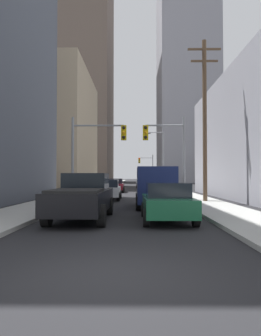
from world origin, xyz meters
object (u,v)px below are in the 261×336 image
Objects in this scene: traffic_signal_near_left at (96,144)px; sedan_green at (167,202)px; traffic_signal_near_right at (166,145)px; traffic_signal_far_right at (147,165)px; sedan_silver at (147,185)px; sedan_maroon at (115,185)px; cargo_van_navy at (155,185)px; sedan_grey at (143,183)px; pickup_truck_black at (83,197)px; sedan_white at (108,190)px.

sedan_green is at bearing -67.64° from traffic_signal_near_left.
traffic_signal_near_left is at bearing 179.99° from traffic_signal_near_right.
traffic_signal_far_right is at bearing 88.77° from sedan_green.
sedan_silver is at bearing 93.87° from traffic_signal_near_right.
traffic_signal_far_right is at bearing 82.52° from traffic_signal_near_left.
traffic_signal_near_left is at bearing -92.75° from sedan_maroon.
sedan_silver is (0.20, 17.69, -0.52)m from cargo_van_navy.
pickup_truck_black is at bearing -95.52° from sedan_grey.
sedan_green is 11.45m from sedan_white.
traffic_signal_near_right is (1.11, 4.24, 2.72)m from cargo_van_navy.
sedan_white is (-3.17, 5.41, -0.52)m from cargo_van_navy.
cargo_van_navy is (3.25, 5.07, 0.35)m from pickup_truck_black.
sedan_grey is at bearing -94.65° from traffic_signal_far_right.
pickup_truck_black is at bearing -90.46° from sedan_white.
sedan_green and sedan_silver have the same top height.
sedan_grey is (3.22, 23.69, 0.00)m from sedan_white.
sedan_maroon is at bearing -99.69° from traffic_signal_far_right.
sedan_maroon is at bearing 90.13° from pickup_truck_black.
sedan_green is 22.49m from sedan_maroon.
traffic_signal_far_right is at bearing 88.44° from cargo_van_navy.
cargo_van_navy reaches higher than sedan_green.
traffic_signal_near_right is (1.06, -24.87, 3.23)m from sedan_grey.
sedan_grey is at bearing 74.92° from sedan_maroon.
cargo_van_navy is 6.29m from sedan_white.
pickup_truck_black is 6.04m from cargo_van_navy.
sedan_maroon is 0.99× the size of sedan_grey.
traffic_signal_near_right reaches higher than sedan_green.
sedan_green is at bearing -89.87° from sedan_grey.
sedan_white is at bearing 58.12° from traffic_signal_near_left.
traffic_signal_near_left is (-0.65, 9.31, 3.12)m from pickup_truck_black.
pickup_truck_black is 1.29× the size of sedan_green.
cargo_van_navy is 5.58m from sedan_green.
sedan_white is at bearing -97.73° from sedan_grey.
sedan_white is 12.73m from sedan_silver.
traffic_signal_far_right is (5.06, 38.59, -0.05)m from traffic_signal_near_left.
pickup_truck_black is at bearing -98.63° from sedan_silver.
cargo_van_navy is 0.87× the size of traffic_signal_far_right.
sedan_silver is at bearing 74.65° from sedan_white.
sedan_grey is 25.39m from traffic_signal_near_left.
sedan_silver and sedan_grey have the same top height.
sedan_white is at bearing -96.61° from traffic_signal_far_right.
sedan_grey is at bearing 84.48° from pickup_truck_black.
traffic_signal_near_right is at bearing 64.87° from pickup_truck_black.
sedan_green is 23.25m from sedan_silver.
cargo_van_navy is 17.00m from sedan_maroon.
cargo_van_navy is at bearing -59.66° from sedan_white.
sedan_white is 5.49m from traffic_signal_near_right.
sedan_maroon is 12.87m from traffic_signal_near_left.
traffic_signal_near_right is at bearing 84.26° from sedan_green.
sedan_maroon is at bearing -163.74° from sedan_silver.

